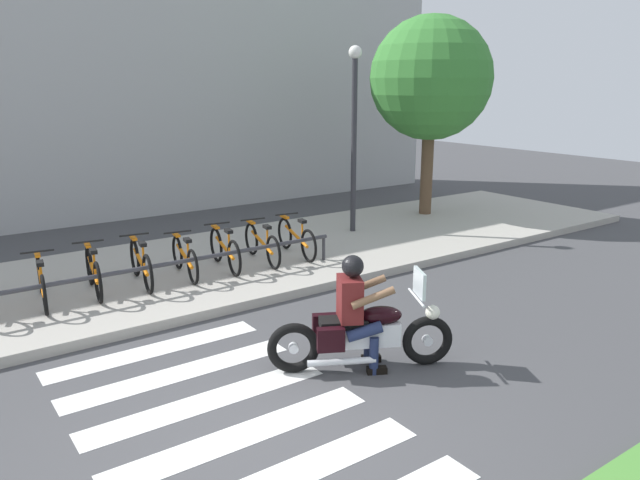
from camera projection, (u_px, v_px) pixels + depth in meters
name	position (u px, v px, depth m)	size (l,w,h in m)	color
ground_plane	(262.00, 428.00, 6.08)	(48.00, 48.00, 0.00)	#424244
sidewalk	(108.00, 285.00, 10.13)	(24.00, 4.40, 0.15)	#A8A399
crosswalk_stripe_1	(286.00, 477.00, 5.33)	(2.80, 0.40, 0.01)	white
crosswalk_stripe_2	(243.00, 435.00, 5.96)	(2.80, 0.40, 0.01)	white
crosswalk_stripe_3	(208.00, 401.00, 6.59)	(2.80, 0.40, 0.01)	white
crosswalk_stripe_4	(179.00, 373.00, 7.22)	(2.80, 0.40, 0.01)	white
crosswalk_stripe_5	(155.00, 350.00, 7.85)	(2.80, 0.40, 0.01)	white
motorcycle	(363.00, 333.00, 7.24)	(2.07, 1.17, 1.22)	black
rider	(357.00, 305.00, 7.14)	(0.76, 0.71, 1.43)	#591919
bicycle_1	(42.00, 282.00, 9.00)	(0.48, 1.66, 0.73)	black
bicycle_2	(93.00, 272.00, 9.42)	(0.48, 1.60, 0.78)	black
bicycle_3	(141.00, 264.00, 9.84)	(0.48, 1.67, 0.78)	black
bicycle_4	(185.00, 258.00, 10.27)	(0.48, 1.57, 0.72)	black
bicycle_5	(225.00, 250.00, 10.68)	(0.48, 1.62, 0.77)	black
bicycle_6	(262.00, 244.00, 11.11)	(0.48, 1.68, 0.75)	black
bicycle_7	(296.00, 238.00, 11.53)	(0.48, 1.68, 0.75)	black
bike_rack	(176.00, 264.00, 9.59)	(5.89, 0.07, 0.49)	#333338
street_lamp	(354.00, 124.00, 12.93)	(0.28, 0.28, 4.12)	#2D2D33
tree_near_rack	(431.00, 79.00, 14.49)	(2.95, 2.95, 4.95)	brown
building_backdrop	(18.00, 61.00, 13.68)	(24.00, 1.20, 7.67)	#AEAEAE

